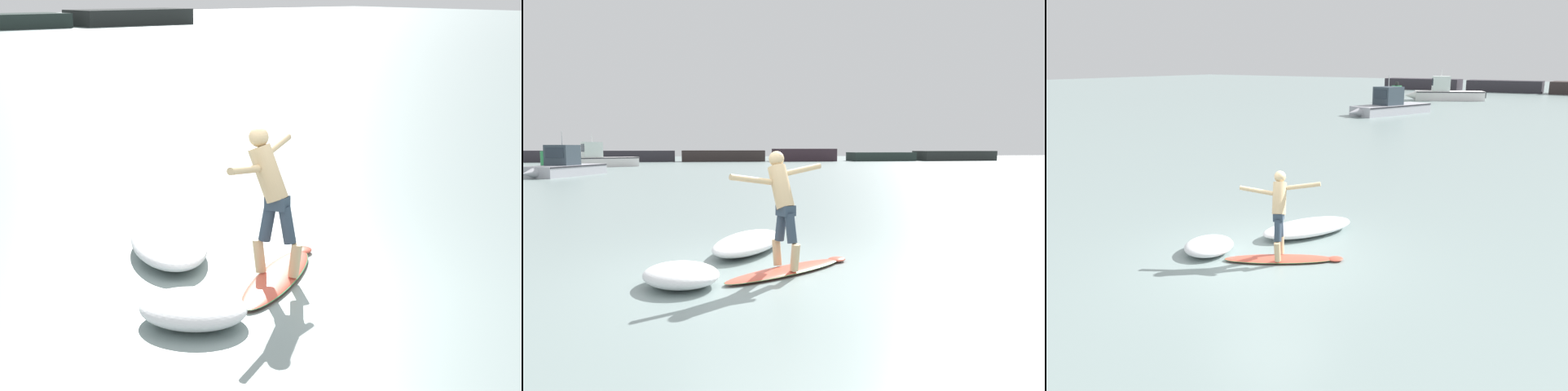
{
  "view_description": "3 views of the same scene",
  "coord_description": "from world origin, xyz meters",
  "views": [
    {
      "loc": [
        -6.11,
        -7.73,
        3.49
      ],
      "look_at": [
        0.87,
        1.03,
        0.78
      ],
      "focal_mm": 60.0,
      "sensor_mm": 36.0,
      "label": 1
    },
    {
      "loc": [
        -0.85,
        -7.58,
        1.93
      ],
      "look_at": [
        0.49,
        1.52,
        1.05
      ],
      "focal_mm": 35.0,
      "sensor_mm": 36.0,
      "label": 2
    },
    {
      "loc": [
        6.3,
        -7.9,
        4.07
      ],
      "look_at": [
        0.44,
        0.8,
        1.26
      ],
      "focal_mm": 35.0,
      "sensor_mm": 36.0,
      "label": 3
    }
  ],
  "objects": [
    {
      "name": "small_boat_offshore",
      "position": [
        -11.68,
        44.31,
        0.74
      ],
      "size": [
        7.75,
        4.86,
        3.33
      ],
      "color": "white",
      "rests_on": "ground"
    },
    {
      "name": "wave_foam_at_tail",
      "position": [
        -1.26,
        -0.5,
        0.16
      ],
      "size": [
        1.42,
        1.5,
        0.31
      ],
      "color": "white",
      "rests_on": "ground"
    },
    {
      "name": "wave_foam_at_nose",
      "position": [
        -0.15,
        1.71,
        0.17
      ],
      "size": [
        1.91,
        2.54,
        0.34
      ],
      "color": "white",
      "rests_on": "ground"
    },
    {
      "name": "channel_marker_buoy",
      "position": [
        -14.94,
        39.43,
        0.82
      ],
      "size": [
        0.99,
        0.99,
        1.95
      ],
      "color": "#288447",
      "rests_on": "ground"
    },
    {
      "name": "ground_plane",
      "position": [
        0.0,
        0.0,
        0.0
      ],
      "size": [
        200.0,
        200.0,
        0.0
      ],
      "primitive_type": "plane",
      "color": "gray"
    },
    {
      "name": "surfer",
      "position": [
        0.24,
        0.07,
        1.15
      ],
      "size": [
        1.53,
        0.93,
        1.79
      ],
      "color": "tan",
      "rests_on": "surfboard"
    },
    {
      "name": "fishing_boat_near_jetty",
      "position": [
        -10.49,
        28.31,
        0.63
      ],
      "size": [
        4.16,
        7.93,
        2.98
      ],
      "color": "#ADADB5",
      "rests_on": "ground"
    },
    {
      "name": "surfboard",
      "position": [
        0.32,
        0.01,
        0.04
      ],
      "size": [
        2.28,
        1.72,
        0.22
      ],
      "color": "#D8533E",
      "rests_on": "ground"
    }
  ]
}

